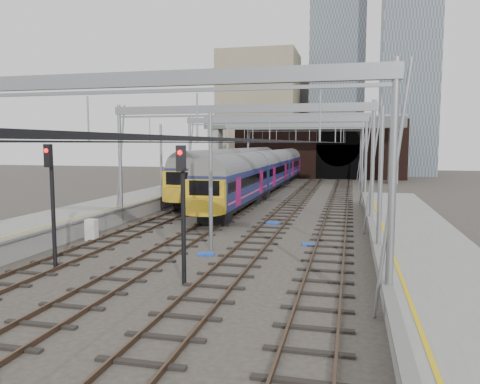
% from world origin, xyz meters
% --- Properties ---
extents(ground, '(160.00, 160.00, 0.00)m').
position_xyz_m(ground, '(0.00, 0.00, 0.00)').
color(ground, '#38332D').
rests_on(ground, ground).
extents(platform_left, '(4.32, 55.00, 1.12)m').
position_xyz_m(platform_left, '(-10.18, 2.50, 0.55)').
color(platform_left, gray).
rests_on(platform_left, ground).
extents(platform_right, '(4.32, 47.00, 1.12)m').
position_xyz_m(platform_right, '(10.18, -1.50, 0.55)').
color(platform_right, gray).
rests_on(platform_right, ground).
extents(tracks, '(14.40, 80.00, 0.22)m').
position_xyz_m(tracks, '(0.00, 15.00, 0.02)').
color(tracks, '#4C3828').
rests_on(tracks, ground).
extents(overhead_line, '(16.80, 80.00, 8.00)m').
position_xyz_m(overhead_line, '(0.00, 21.49, 6.57)').
color(overhead_line, gray).
rests_on(overhead_line, ground).
extents(retaining_wall, '(28.00, 2.75, 9.00)m').
position_xyz_m(retaining_wall, '(1.40, 51.93, 4.33)').
color(retaining_wall, black).
rests_on(retaining_wall, ground).
extents(overbridge, '(28.00, 3.00, 9.25)m').
position_xyz_m(overbridge, '(0.00, 46.00, 7.27)').
color(overbridge, gray).
rests_on(overbridge, ground).
extents(city_skyline, '(37.50, 27.50, 60.00)m').
position_xyz_m(city_skyline, '(2.73, 70.48, 17.09)').
color(city_skyline, tan).
rests_on(city_skyline, ground).
extents(train_main, '(2.68, 62.08, 4.66)m').
position_xyz_m(train_main, '(-2.00, 38.20, 2.42)').
color(train_main, black).
rests_on(train_main, ground).
extents(train_second, '(2.83, 49.03, 4.85)m').
position_xyz_m(train_second, '(-6.00, 37.70, 2.50)').
color(train_second, black).
rests_on(train_second, ground).
extents(signal_near_left, '(0.42, 0.49, 5.43)m').
position_xyz_m(signal_near_left, '(-5.58, -3.19, 3.37)').
color(signal_near_left, black).
rests_on(signal_near_left, ground).
extents(signal_near_centre, '(0.42, 0.49, 5.39)m').
position_xyz_m(signal_near_centre, '(0.76, -4.15, 3.35)').
color(signal_near_centre, black).
rests_on(signal_near_centre, ground).
extents(relay_cabinet, '(0.62, 0.52, 1.20)m').
position_xyz_m(relay_cabinet, '(-7.20, 2.54, 0.60)').
color(relay_cabinet, silver).
rests_on(relay_cabinet, ground).
extents(equip_cover_a, '(0.88, 0.70, 0.09)m').
position_xyz_m(equip_cover_a, '(0.15, 0.68, 0.05)').
color(equip_cover_a, blue).
rests_on(equip_cover_a, ground).
extents(equip_cover_b, '(0.95, 0.73, 0.10)m').
position_xyz_m(equip_cover_b, '(1.92, 10.19, 0.05)').
color(equip_cover_b, blue).
rests_on(equip_cover_b, ground).
extents(equip_cover_c, '(0.85, 0.65, 0.09)m').
position_xyz_m(equip_cover_c, '(4.91, 4.04, 0.05)').
color(equip_cover_c, blue).
rests_on(equip_cover_c, ground).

